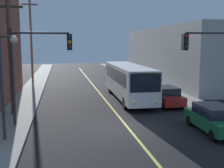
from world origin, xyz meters
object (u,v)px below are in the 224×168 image
Objects in this scene: parked_car_green at (213,118)px; traffic_signal_left_corner at (38,58)px; parked_car_blue at (147,85)px; utility_pole_near at (10,44)px; street_lamp_left at (6,72)px; city_bus at (128,80)px; utility_pole_mid at (31,34)px; traffic_signal_right_corner at (214,58)px; parked_car_red at (166,96)px.

parked_car_green is 11.21m from traffic_signal_left_corner.
parked_car_blue is 15.14m from utility_pole_near.
city_bus is at bearing 48.83° from street_lamp_left.
parked_car_blue is at bearing 44.76° from traffic_signal_left_corner.
utility_pole_near is 1.52× the size of traffic_signal_left_corner.
parked_car_blue is 0.38× the size of utility_pole_mid.
parked_car_green is (2.55, -10.79, -0.98)m from city_bus.
traffic_signal_right_corner is (10.82, -1.82, 0.00)m from traffic_signal_left_corner.
traffic_signal_right_corner reaches higher than parked_car_red.
city_bus is at bearing -49.93° from utility_pole_mid.
parked_car_red is at bearing 90.49° from parked_car_green.
city_bus is at bearing 108.89° from traffic_signal_right_corner.
utility_pole_near is 5.90m from street_lamp_left.
street_lamp_left is (-1.42, -2.76, -0.56)m from traffic_signal_left_corner.
utility_pole_near is at bearing 159.87° from traffic_signal_right_corner.
city_bus is at bearing 103.32° from parked_car_green.
city_bus is at bearing 125.78° from parked_car_red.
parked_car_red is at bearing 5.57° from utility_pole_near.
parked_car_green is 0.39× the size of utility_pole_mid.
traffic_signal_left_corner is 1.09× the size of street_lamp_left.
street_lamp_left is at bearing -131.17° from city_bus.
utility_pole_mid is (-12.39, 22.49, 5.57)m from parked_car_green.
street_lamp_left is (-12.24, -0.94, -0.56)m from traffic_signal_right_corner.
street_lamp_left is (0.68, -5.68, -1.44)m from utility_pole_near.
utility_pole_near is 13.79m from traffic_signal_right_corner.
parked_car_green and parked_car_red have the same top height.
utility_pole_mid is (-12.33, 15.16, 5.57)m from parked_car_red.
traffic_signal_left_corner is (2.10, -2.92, -0.88)m from utility_pole_near.
parked_car_green is at bearing -17.59° from traffic_signal_left_corner.
traffic_signal_left_corner is (-10.16, 3.22, 3.46)m from parked_car_green.
traffic_signal_left_corner is (-10.10, -4.11, 3.46)m from parked_car_red.
traffic_signal_left_corner is at bearing 170.47° from traffic_signal_right_corner.
parked_car_red is 11.44m from traffic_signal_left_corner.
utility_pole_mid is at bearing 144.59° from parked_car_blue.
utility_pole_near is at bearing -89.54° from utility_pole_mid.
city_bus is 15.96m from utility_pole_mid.
parked_car_red is at bearing 96.93° from traffic_signal_right_corner.
parked_car_blue is at bearing 89.06° from parked_car_green.
parked_car_red is 0.80× the size of street_lamp_left.
utility_pole_near is (-12.20, -1.19, 4.34)m from parked_car_red.
utility_pole_near is at bearing -149.42° from parked_car_blue.
parked_car_red is 6.19m from parked_car_blue.
parked_car_green is at bearing -26.60° from utility_pole_near.
parked_car_blue is 12.61m from traffic_signal_right_corner.
traffic_signal_right_corner is at bearing -87.94° from parked_car_blue.
traffic_signal_left_corner is (-7.61, -7.57, 2.49)m from city_bus.
parked_car_blue is at bearing 87.37° from parked_car_red.
traffic_signal_left_corner reaches higher than street_lamp_left.
city_bus is 4.01m from parked_car_blue.
street_lamp_left reaches higher than parked_car_blue.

